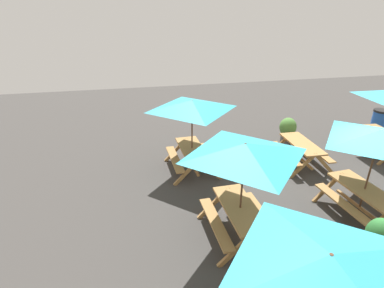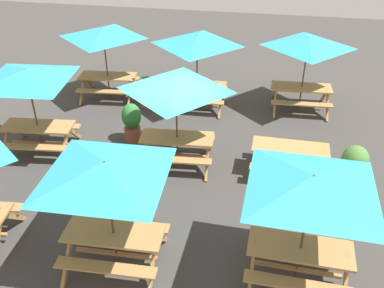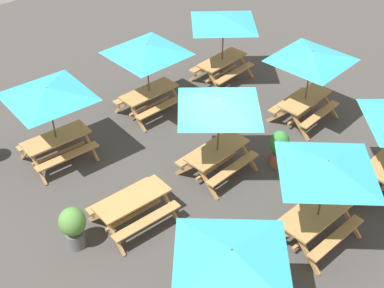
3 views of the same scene
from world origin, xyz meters
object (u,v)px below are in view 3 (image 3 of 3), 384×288
object	(u,v)px
picnic_table_0	(231,262)
picnic_table_2	(147,54)
picnic_table_3	(311,61)
potted_plant_1	(349,186)
picnic_table_6	(219,110)
potted_plant_2	(279,148)
picnic_table_8	(326,172)
picnic_table_4	(48,98)
picnic_table_5	(133,204)
picnic_table_1	(223,25)
potted_plant_0	(73,226)

from	to	relation	value
picnic_table_0	picnic_table_2	xyz separation A→B (m)	(3.54, 7.06, 0.00)
picnic_table_3	potted_plant_1	xyz separation A→B (m)	(-2.02, -3.05, -1.44)
picnic_table_2	picnic_table_6	size ratio (longest dim) A/B	1.21
picnic_table_2	potted_plant_2	xyz separation A→B (m)	(1.02, -4.32, -1.39)
picnic_table_0	picnic_table_3	distance (m)	7.71
picnic_table_3	picnic_table_0	bearing A→B (deg)	-157.11
picnic_table_8	picnic_table_4	bearing A→B (deg)	113.00
picnic_table_0	picnic_table_8	xyz separation A→B (m)	(3.18, 0.40, 0.00)
picnic_table_5	potted_plant_1	bearing A→B (deg)	-32.39
picnic_table_3	picnic_table_4	bearing A→B (deg)	148.67
picnic_table_1	picnic_table_2	xyz separation A→B (m)	(-3.05, -0.00, 0.00)
picnic_table_3	picnic_table_4	distance (m)	7.24
picnic_table_1	picnic_table_6	world-z (taller)	same
picnic_table_0	picnic_table_4	size ratio (longest dim) A/B	0.83
picnic_table_6	picnic_table_8	size ratio (longest dim) A/B	1.00
picnic_table_3	picnic_table_8	world-z (taller)	same
picnic_table_0	potted_plant_2	world-z (taller)	picnic_table_0
picnic_table_2	picnic_table_8	xyz separation A→B (m)	(-0.36, -6.65, 0.00)
picnic_table_0	picnic_table_3	world-z (taller)	same
picnic_table_4	picnic_table_3	bearing A→B (deg)	-23.38
picnic_table_4	potted_plant_1	bearing A→B (deg)	-51.66
picnic_table_0	potted_plant_1	world-z (taller)	picnic_table_0
picnic_table_1	potted_plant_1	world-z (taller)	picnic_table_1
potted_plant_1	picnic_table_0	bearing A→B (deg)	-172.32
picnic_table_3	picnic_table_6	xyz separation A→B (m)	(-3.65, -0.09, 0.00)
picnic_table_3	potted_plant_0	size ratio (longest dim) A/B	2.57
picnic_table_5	picnic_table_8	world-z (taller)	picnic_table_8
picnic_table_1	picnic_table_2	size ratio (longest dim) A/B	0.83
picnic_table_3	potted_plant_1	bearing A→B (deg)	-129.27
picnic_table_6	picnic_table_3	bearing A→B (deg)	-3.00
picnic_table_3	picnic_table_8	xyz separation A→B (m)	(-3.59, -3.29, 0.00)
potted_plant_2	potted_plant_0	bearing A→B (deg)	169.03
potted_plant_0	picnic_table_2	bearing A→B (deg)	35.08
picnic_table_1	picnic_table_3	xyz separation A→B (m)	(0.18, -3.37, 0.00)
potted_plant_0	potted_plant_1	xyz separation A→B (m)	(5.80, -3.19, -0.07)
picnic_table_6	potted_plant_0	world-z (taller)	picnic_table_6
picnic_table_6	potted_plant_1	xyz separation A→B (m)	(1.63, -2.96, -1.44)
picnic_table_8	picnic_table_0	bearing A→B (deg)	-174.42
picnic_table_3	potted_plant_2	bearing A→B (deg)	-162.46
picnic_table_2	picnic_table_4	xyz separation A→B (m)	(-3.30, -0.23, 0.00)
picnic_table_1	picnic_table_5	xyz separation A→B (m)	(-6.22, -3.50, -1.43)
picnic_table_0	potted_plant_0	xyz separation A→B (m)	(-1.06, 3.83, -1.37)
picnic_table_2	potted_plant_1	bearing A→B (deg)	-81.17
picnic_table_5	picnic_table_8	bearing A→B (deg)	-46.99
picnic_table_5	picnic_table_6	size ratio (longest dim) A/B	0.78
picnic_table_1	potted_plant_0	world-z (taller)	picnic_table_1
picnic_table_1	picnic_table_5	distance (m)	7.27
picnic_table_0	picnic_table_5	distance (m)	3.85
potted_plant_2	picnic_table_2	bearing A→B (deg)	103.26
picnic_table_3	potted_plant_2	distance (m)	2.78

